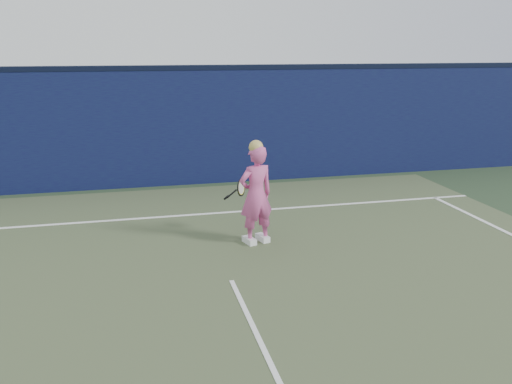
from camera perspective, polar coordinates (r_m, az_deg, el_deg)
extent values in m
plane|color=#273B24|center=(6.34, -0.83, -13.03)|extent=(80.00, 80.00, 0.00)
cube|color=#0D0E3A|center=(12.14, -7.66, 6.71)|extent=(24.00, 0.40, 2.50)
cube|color=black|center=(12.03, -7.88, 12.85)|extent=(24.00, 0.42, 0.10)
imported|color=#CF5093|center=(8.33, 0.00, -0.32)|extent=(0.65, 0.51, 1.55)
sphere|color=tan|center=(8.16, 0.00, 4.73)|extent=(0.22, 0.22, 0.22)
cube|color=white|center=(8.61, 0.70, -4.87)|extent=(0.19, 0.30, 0.10)
cube|color=white|center=(8.49, -0.71, -5.15)|extent=(0.19, 0.30, 0.10)
torus|color=black|center=(8.76, -1.57, 0.46)|extent=(0.21, 0.26, 0.29)
torus|color=#CED313|center=(8.76, -1.57, 0.46)|extent=(0.16, 0.21, 0.24)
cylinder|color=beige|center=(8.76, -1.57, 0.46)|extent=(0.16, 0.21, 0.23)
cylinder|color=black|center=(8.62, -2.56, -0.17)|extent=(0.21, 0.20, 0.10)
cylinder|color=black|center=(8.55, -3.13, -0.57)|extent=(0.11, 0.11, 0.06)
cube|color=white|center=(9.99, -5.88, -2.34)|extent=(11.00, 0.08, 0.01)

